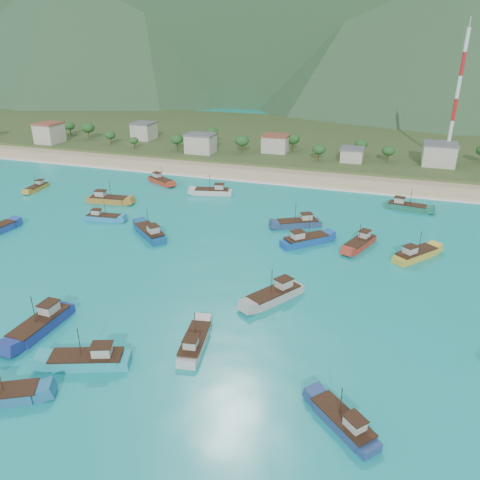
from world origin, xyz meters
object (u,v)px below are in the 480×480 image
(boat_26, at_px, (305,241))
(boat_0, at_px, (41,325))
(boat_3, at_px, (37,188))
(boat_25, at_px, (103,218))
(boat_22, at_px, (360,243))
(boat_4, at_px, (161,181))
(radio_tower, at_px, (456,99))
(boat_12, at_px, (406,207))
(boat_15, at_px, (275,295))
(boat_5, at_px, (108,200))
(boat_8, at_px, (213,192))
(boat_21, at_px, (343,423))
(boat_18, at_px, (194,344))
(boat_10, at_px, (150,233))
(boat_14, at_px, (298,224))
(boat_23, at_px, (89,361))
(boat_2, at_px, (415,255))

(boat_26, bearing_deg, boat_0, -79.31)
(boat_3, distance_m, boat_25, 36.73)
(boat_22, relative_size, boat_25, 1.15)
(boat_4, distance_m, boat_22, 70.11)
(radio_tower, xyz_separation_m, boat_12, (-12.56, -50.55, -22.44))
(boat_12, relative_size, boat_15, 0.97)
(boat_5, bearing_deg, boat_15, 50.98)
(boat_0, distance_m, boat_22, 65.36)
(boat_8, relative_size, boat_25, 1.20)
(boat_15, xyz_separation_m, boat_21, (14.85, -25.68, -0.18))
(boat_18, distance_m, boat_22, 48.91)
(boat_3, bearing_deg, boat_5, 166.59)
(boat_4, xyz_separation_m, boat_10, (17.44, -39.05, 0.14))
(boat_15, xyz_separation_m, boat_22, (12.02, 27.66, -0.09))
(boat_5, relative_size, boat_25, 1.23)
(boat_0, xyz_separation_m, boat_25, (-17.97, 44.15, -0.29))
(boat_5, distance_m, boat_25, 13.39)
(boat_3, xyz_separation_m, boat_5, (27.01, -3.84, 0.27))
(boat_3, bearing_deg, boat_22, 167.57)
(boat_8, distance_m, boat_14, 33.16)
(boat_8, distance_m, boat_18, 72.72)
(boat_21, bearing_deg, boat_14, 58.18)
(boat_15, bearing_deg, boat_23, 83.68)
(boat_5, xyz_separation_m, boat_8, (24.66, 15.87, -0.05))
(boat_5, height_order, boat_12, boat_5)
(radio_tower, distance_m, boat_12, 56.71)
(boat_3, height_order, boat_8, boat_8)
(boat_2, bearing_deg, boat_25, -140.14)
(boat_15, bearing_deg, boat_25, 6.77)
(boat_3, relative_size, boat_8, 0.79)
(boat_22, bearing_deg, boat_10, 32.24)
(boat_18, bearing_deg, boat_22, 56.54)
(boat_4, xyz_separation_m, boat_26, (51.94, -31.99, 0.11))
(boat_4, height_order, boat_25, boat_4)
(boat_14, relative_size, boat_26, 1.05)
(boat_21, xyz_separation_m, boat_23, (-35.03, 0.26, 0.16))
(boat_15, bearing_deg, boat_21, 152.16)
(boat_21, distance_m, boat_25, 81.88)
(boat_4, height_order, boat_5, boat_5)
(boat_3, relative_size, boat_25, 0.95)
(boat_10, bearing_deg, boat_0, -137.54)
(boat_4, bearing_deg, boat_12, 117.99)
(boat_8, relative_size, boat_12, 1.03)
(boat_8, relative_size, boat_22, 1.04)
(boat_2, xyz_separation_m, boat_3, (-106.94, 14.45, -0.23))
(boat_15, bearing_deg, boat_14, -52.65)
(boat_14, bearing_deg, boat_12, -78.40)
(boat_2, xyz_separation_m, boat_15, (-23.40, -25.12, 0.04))
(boat_5, bearing_deg, boat_23, 24.00)
(boat_12, bearing_deg, boat_3, -72.54)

